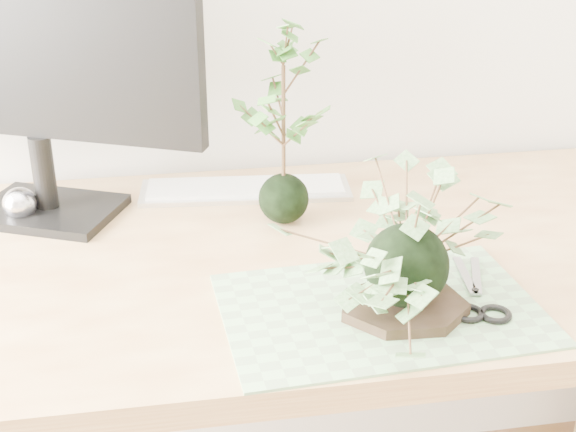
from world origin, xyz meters
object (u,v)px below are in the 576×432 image
object	(u,v)px
maple_kokedama	(283,79)
keyboard	(246,189)
desk	(319,296)
ivy_kokedama	(409,229)
monitor	(27,44)

from	to	relation	value
maple_kokedama	keyboard	size ratio (longest dim) A/B	0.90
maple_kokedama	keyboard	world-z (taller)	maple_kokedama
desk	keyboard	distance (m)	0.27
ivy_kokedama	keyboard	size ratio (longest dim) A/B	1.06
desk	ivy_kokedama	world-z (taller)	ivy_kokedama
ivy_kokedama	maple_kokedama	distance (m)	0.35
monitor	maple_kokedama	bearing A→B (deg)	9.29
desk	maple_kokedama	bearing A→B (deg)	111.91
ivy_kokedama	keyboard	distance (m)	0.49
ivy_kokedama	monitor	size ratio (longest dim) A/B	0.77
keyboard	ivy_kokedama	bearing A→B (deg)	-65.17
ivy_kokedama	maple_kokedama	bearing A→B (deg)	109.39
desk	ivy_kokedama	distance (m)	0.31
maple_kokedama	monitor	world-z (taller)	monitor
desk	keyboard	bearing A→B (deg)	110.86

